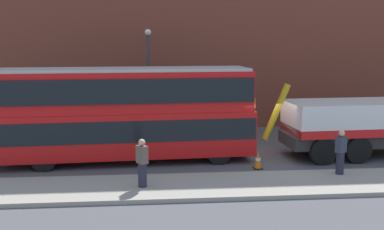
% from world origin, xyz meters
% --- Properties ---
extents(ground_plane, '(120.00, 120.00, 0.00)m').
position_xyz_m(ground_plane, '(0.00, 0.00, 0.00)').
color(ground_plane, '#4C4C51').
extents(near_kerb, '(60.00, 2.80, 0.15)m').
position_xyz_m(near_kerb, '(0.00, -4.20, 0.07)').
color(near_kerb, gray).
rests_on(near_kerb, ground_plane).
extents(double_decker_bus, '(11.15, 3.16, 4.06)m').
position_xyz_m(double_decker_bus, '(-6.27, -0.28, 2.23)').
color(double_decker_bus, red).
rests_on(double_decker_bus, ground_plane).
extents(pedestrian_onlooker, '(0.45, 0.48, 1.71)m').
position_xyz_m(pedestrian_onlooker, '(-5.49, -4.29, 0.99)').
color(pedestrian_onlooker, '#232333').
rests_on(pedestrian_onlooker, near_kerb).
extents(pedestrian_bystander, '(0.48, 0.43, 1.71)m').
position_xyz_m(pedestrian_bystander, '(2.01, -3.43, 0.99)').
color(pedestrian_bystander, '#232333').
rests_on(pedestrian_bystander, near_kerb).
extents(traffic_cone_near_bus, '(0.36, 0.36, 0.72)m').
position_xyz_m(traffic_cone_near_bus, '(-0.82, -1.95, 0.34)').
color(traffic_cone_near_bus, orange).
rests_on(traffic_cone_near_bus, ground_plane).
extents(street_lamp, '(0.36, 0.36, 5.83)m').
position_xyz_m(street_lamp, '(-5.31, 5.21, 3.47)').
color(street_lamp, '#38383D').
rests_on(street_lamp, ground_plane).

